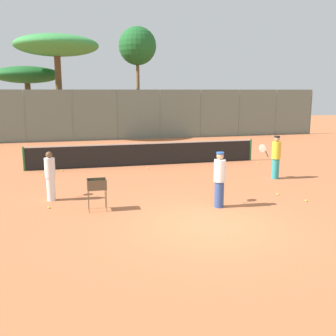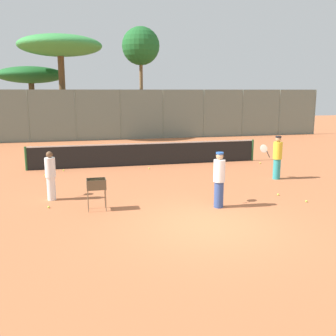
{
  "view_description": "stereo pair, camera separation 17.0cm",
  "coord_description": "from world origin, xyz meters",
  "px_view_note": "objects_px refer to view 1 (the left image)",
  "views": [
    {
      "loc": [
        -3.47,
        -9.24,
        3.5
      ],
      "look_at": [
        -0.36,
        2.99,
        1.0
      ],
      "focal_mm": 42.0,
      "sensor_mm": 36.0,
      "label": 1
    },
    {
      "loc": [
        -3.31,
        -9.28,
        3.5
      ],
      "look_at": [
        -0.36,
        2.99,
        1.0
      ],
      "focal_mm": 42.0,
      "sensor_mm": 36.0,
      "label": 2
    }
  ],
  "objects_px": {
    "ball_cart": "(97,187)",
    "player_red_cap": "(276,157)",
    "player_white_outfit": "(50,175)",
    "parked_car": "(39,129)",
    "player_yellow_shirt": "(219,179)",
    "tennis_net": "(145,154)"
  },
  "relations": [
    {
      "from": "ball_cart",
      "to": "player_red_cap",
      "type": "bearing_deg",
      "value": 19.33
    },
    {
      "from": "player_white_outfit",
      "to": "player_red_cap",
      "type": "relative_size",
      "value": 0.92
    },
    {
      "from": "player_white_outfit",
      "to": "parked_car",
      "type": "xyz_separation_m",
      "value": [
        -1.49,
        17.81,
        -0.16
      ]
    },
    {
      "from": "player_yellow_shirt",
      "to": "parked_car",
      "type": "bearing_deg",
      "value": 25.97
    },
    {
      "from": "player_yellow_shirt",
      "to": "ball_cart",
      "type": "bearing_deg",
      "value": 88.68
    },
    {
      "from": "player_white_outfit",
      "to": "player_red_cap",
      "type": "bearing_deg",
      "value": -83.32
    },
    {
      "from": "player_yellow_shirt",
      "to": "ball_cart",
      "type": "height_order",
      "value": "player_yellow_shirt"
    },
    {
      "from": "player_white_outfit",
      "to": "ball_cart",
      "type": "bearing_deg",
      "value": -137.22
    },
    {
      "from": "player_red_cap",
      "to": "ball_cart",
      "type": "bearing_deg",
      "value": 49.32
    },
    {
      "from": "tennis_net",
      "to": "player_white_outfit",
      "type": "bearing_deg",
      "value": -128.24
    },
    {
      "from": "player_red_cap",
      "to": "parked_car",
      "type": "distance_m",
      "value": 19.55
    },
    {
      "from": "player_yellow_shirt",
      "to": "ball_cart",
      "type": "relative_size",
      "value": 1.8
    },
    {
      "from": "tennis_net",
      "to": "ball_cart",
      "type": "relative_size",
      "value": 11.6
    },
    {
      "from": "ball_cart",
      "to": "parked_car",
      "type": "relative_size",
      "value": 0.23
    },
    {
      "from": "tennis_net",
      "to": "ball_cart",
      "type": "bearing_deg",
      "value": -112.25
    },
    {
      "from": "player_red_cap",
      "to": "parked_car",
      "type": "height_order",
      "value": "player_red_cap"
    },
    {
      "from": "player_yellow_shirt",
      "to": "parked_car",
      "type": "relative_size",
      "value": 0.4
    },
    {
      "from": "tennis_net",
      "to": "ball_cart",
      "type": "height_order",
      "value": "tennis_net"
    },
    {
      "from": "player_white_outfit",
      "to": "parked_car",
      "type": "distance_m",
      "value": 17.87
    },
    {
      "from": "ball_cart",
      "to": "parked_car",
      "type": "distance_m",
      "value": 19.48
    },
    {
      "from": "ball_cart",
      "to": "parked_car",
      "type": "bearing_deg",
      "value": 98.46
    },
    {
      "from": "player_yellow_shirt",
      "to": "tennis_net",
      "type": "bearing_deg",
      "value": 14.8
    }
  ]
}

